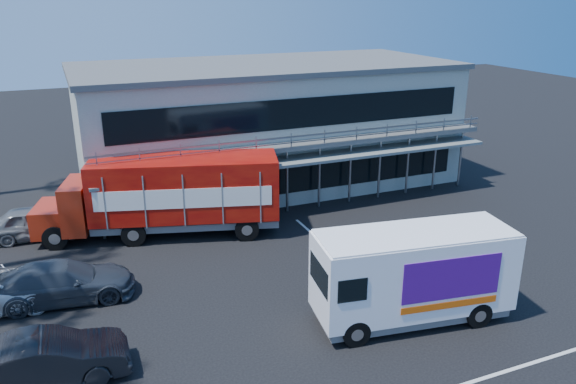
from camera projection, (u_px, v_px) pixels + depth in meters
name	position (u px, v px, depth m)	size (l,w,h in m)	color
ground	(332.00, 300.00, 21.65)	(120.00, 120.00, 0.00)	black
building	(267.00, 123.00, 34.52)	(22.40, 12.00, 7.30)	#979D90
red_truck	(169.00, 193.00, 26.93)	(11.72, 5.68, 3.85)	#9D1E0C
white_van	(413.00, 274.00, 19.79)	(7.26, 3.38, 3.42)	white
parked_car_b	(46.00, 360.00, 16.77)	(1.68, 4.82, 1.59)	black
parked_car_d	(63.00, 282.00, 21.41)	(2.16, 5.31, 1.54)	#303740
parked_car_e	(38.00, 222.00, 26.99)	(1.87, 4.64, 1.58)	slate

